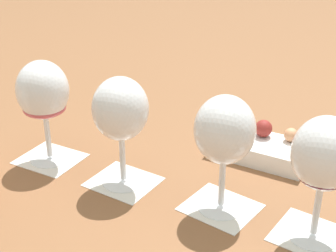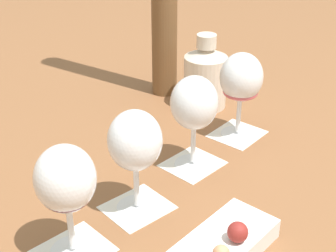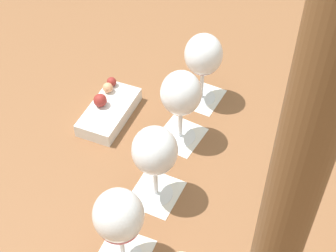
{
  "view_description": "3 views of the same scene",
  "coord_description": "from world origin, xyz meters",
  "views": [
    {
      "loc": [
        0.02,
        -0.69,
        0.45
      ],
      "look_at": [
        -0.0,
        -0.0,
        0.12
      ],
      "focal_mm": 55.0,
      "sensor_mm": 36.0,
      "label": 1
    },
    {
      "loc": [
        0.75,
        0.17,
        0.54
      ],
      "look_at": [
        -0.0,
        -0.0,
        0.12
      ],
      "focal_mm": 55.0,
      "sensor_mm": 36.0,
      "label": 2
    },
    {
      "loc": [
        -0.72,
        0.07,
        0.85
      ],
      "look_at": [
        -0.0,
        -0.0,
        0.12
      ],
      "focal_mm": 55.0,
      "sensor_mm": 36.0,
      "label": 3
    }
  ],
  "objects": [
    {
      "name": "tasting_card_3",
      "position": [
        0.2,
        -0.1,
        0.0
      ],
      "size": [
        0.14,
        0.14,
        0.0
      ],
      "color": "silver",
      "rests_on": "ground_plane"
    },
    {
      "name": "wine_glass_0",
      "position": [
        -0.22,
        0.1,
        0.12
      ],
      "size": [
        0.09,
        0.09,
        0.18
      ],
      "color": "white",
      "rests_on": "tasting_card_0"
    },
    {
      "name": "wine_glass_3",
      "position": [
        0.2,
        -0.1,
        0.12
      ],
      "size": [
        0.09,
        0.09,
        0.18
      ],
      "color": "white",
      "rests_on": "tasting_card_3"
    },
    {
      "name": "tasting_card_1",
      "position": [
        -0.08,
        0.03,
        0.0
      ],
      "size": [
        0.14,
        0.13,
        0.0
      ],
      "color": "silver",
      "rests_on": "ground_plane"
    },
    {
      "name": "snack_dish",
      "position": [
        0.16,
        0.12,
        0.02
      ],
      "size": [
        0.19,
        0.16,
        0.06
      ],
      "color": "white",
      "rests_on": "ground_plane"
    },
    {
      "name": "tasting_card_0",
      "position": [
        -0.22,
        0.1,
        0.0
      ],
      "size": [
        0.14,
        0.13,
        0.0
      ],
      "color": "silver",
      "rests_on": "ground_plane"
    },
    {
      "name": "wine_glass_1",
      "position": [
        -0.08,
        0.03,
        0.12
      ],
      "size": [
        0.09,
        0.09,
        0.18
      ],
      "color": "white",
      "rests_on": "tasting_card_1"
    },
    {
      "name": "wine_glass_2",
      "position": [
        0.08,
        -0.04,
        0.12
      ],
      "size": [
        0.09,
        0.09,
        0.18
      ],
      "color": "white",
      "rests_on": "tasting_card_2"
    },
    {
      "name": "ground_plane",
      "position": [
        0.0,
        0.0,
        0.0
      ],
      "size": [
        8.0,
        8.0,
        0.0
      ],
      "primitive_type": "plane",
      "color": "brown"
    },
    {
      "name": "tasting_card_2",
      "position": [
        0.08,
        -0.04,
        0.0
      ],
      "size": [
        0.14,
        0.14,
        0.0
      ],
      "color": "silver",
      "rests_on": "ground_plane"
    }
  ]
}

